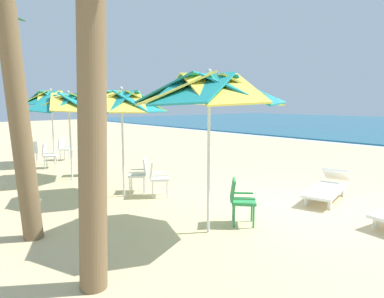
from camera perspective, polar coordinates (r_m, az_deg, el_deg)
ground_plane at (r=7.84m, az=16.88°, el=-9.35°), size 80.00×80.00×0.00m
beach_umbrella_0 at (r=5.74m, az=2.89°, el=9.70°), size 2.55×2.55×2.82m
plastic_chair_0 at (r=6.44m, az=8.02°, el=-8.24°), size 0.63×0.63×0.87m
beach_umbrella_1 at (r=8.18m, az=-11.73°, el=7.62°), size 2.16×2.16×2.64m
plastic_chair_1 at (r=8.72m, az=-8.69°, el=-3.99°), size 0.63×0.63×0.87m
plastic_chair_2 at (r=8.27m, az=-5.91°, el=-4.58°), size 0.62×0.63×0.87m
beach_umbrella_2 at (r=10.46m, az=-20.01°, el=7.21°), size 2.36×2.36×2.60m
plastic_chair_3 at (r=11.06m, az=-17.11°, el=-1.73°), size 0.61×0.63×0.87m
beach_umbrella_3 at (r=13.34m, az=-22.58°, el=7.75°), size 2.08×2.08×2.76m
plastic_chair_4 at (r=12.75m, az=-22.97°, el=-0.77°), size 0.60×0.62×0.87m
plastic_chair_5 at (r=13.65m, az=-25.49°, el=-0.38°), size 0.48×0.45×0.87m
plastic_chair_6 at (r=14.29m, az=-20.61°, el=0.22°), size 0.63×0.63×0.87m
sun_lounger_1 at (r=8.69m, az=21.85°, el=-5.97°), size 1.11×2.23×0.62m
palm_tree_0 at (r=4.17m, az=-17.04°, el=17.51°), size 2.61×2.95×4.87m
palm_tree_1 at (r=6.20m, az=-28.53°, el=19.39°), size 3.07×3.13×6.14m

